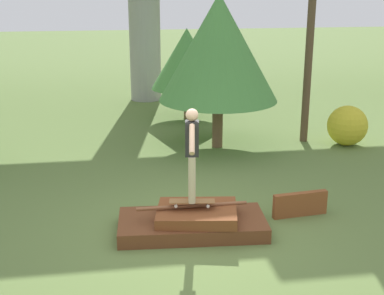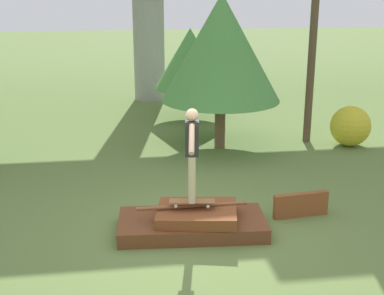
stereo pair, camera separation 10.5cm
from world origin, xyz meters
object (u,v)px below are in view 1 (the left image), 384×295
tree_behind_right (187,59)px  bush_yellow_flowering (347,126)px  skateboard (192,202)px  skater (192,149)px  tree_mid_back (219,48)px

tree_behind_right → bush_yellow_flowering: tree_behind_right is taller
skateboard → skater: bearing=-97.1°
skateboard → tree_behind_right: (1.07, 7.94, 1.29)m
tree_behind_right → tree_mid_back: size_ratio=0.72×
tree_mid_back → bush_yellow_flowering: bearing=-6.3°
skater → bush_yellow_flowering: skater is taller
skateboard → tree_mid_back: tree_mid_back is taller
tree_mid_back → bush_yellow_flowering: tree_mid_back is taller
skater → skateboard: bearing=82.9°
skater → tree_behind_right: (1.07, 7.94, 0.35)m
tree_behind_right → tree_mid_back: 3.18m
skateboard → bush_yellow_flowering: bearing=43.0°
tree_behind_right → bush_yellow_flowering: bearing=-42.8°
skater → tree_mid_back: 5.16m
tree_mid_back → tree_behind_right: bearing=96.4°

